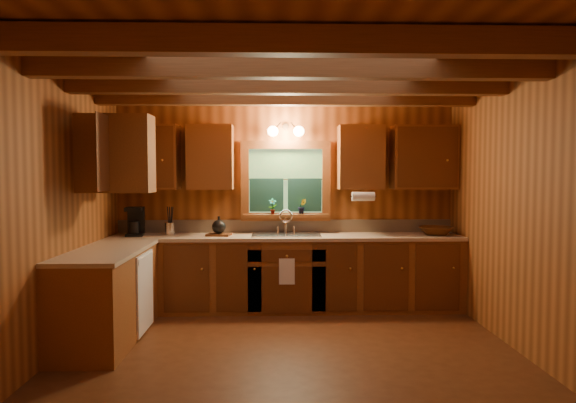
% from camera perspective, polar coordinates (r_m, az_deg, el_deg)
% --- Properties ---
extents(room, '(4.20, 4.20, 4.20)m').
position_cam_1_polar(room, '(4.52, 0.28, -1.18)').
color(room, '#522A13').
rests_on(room, ground).
extents(ceiling_beams, '(4.20, 2.54, 0.18)m').
position_cam_1_polar(ceiling_beams, '(4.59, 0.29, 13.80)').
color(ceiling_beams, brown).
rests_on(ceiling_beams, room).
extents(base_cabinets, '(4.20, 2.22, 0.86)m').
position_cam_1_polar(base_cabinets, '(5.93, -4.97, -8.67)').
color(base_cabinets, brown).
rests_on(base_cabinets, ground).
extents(countertop, '(4.20, 2.24, 0.04)m').
position_cam_1_polar(countertop, '(5.86, -4.85, -4.34)').
color(countertop, tan).
rests_on(countertop, base_cabinets).
extents(backsplash, '(4.20, 0.02, 0.16)m').
position_cam_1_polar(backsplash, '(6.43, -0.27, -2.77)').
color(backsplash, tan).
rests_on(backsplash, room).
extents(dishwasher_panel, '(0.02, 0.60, 0.80)m').
position_cam_1_polar(dishwasher_panel, '(5.49, -15.73, -9.73)').
color(dishwasher_panel, white).
rests_on(dishwasher_panel, base_cabinets).
extents(upper_cabinets, '(4.19, 1.77, 0.78)m').
position_cam_1_polar(upper_cabinets, '(5.95, -5.63, 5.04)').
color(upper_cabinets, brown).
rests_on(upper_cabinets, room).
extents(window, '(1.12, 0.08, 1.00)m').
position_cam_1_polar(window, '(6.38, -0.27, 2.12)').
color(window, brown).
rests_on(window, room).
extents(window_sill, '(1.06, 0.14, 0.04)m').
position_cam_1_polar(window_sill, '(6.35, -0.26, -1.57)').
color(window_sill, brown).
rests_on(window_sill, room).
extents(wall_sconce, '(0.45, 0.21, 0.17)m').
position_cam_1_polar(wall_sconce, '(6.28, -0.24, 7.91)').
color(wall_sconce, black).
rests_on(wall_sconce, room).
extents(paper_towel_roll, '(0.27, 0.11, 0.11)m').
position_cam_1_polar(paper_towel_roll, '(6.14, 8.43, 0.57)').
color(paper_towel_roll, white).
rests_on(paper_towel_roll, upper_cabinets).
extents(dish_towel, '(0.18, 0.01, 0.30)m').
position_cam_1_polar(dish_towel, '(5.88, -0.13, -7.85)').
color(dish_towel, white).
rests_on(dish_towel, base_cabinets).
extents(sink, '(0.82, 0.48, 0.43)m').
position_cam_1_polar(sink, '(6.16, -0.21, -4.19)').
color(sink, silver).
rests_on(sink, countertop).
extents(coffee_maker, '(0.19, 0.25, 0.34)m').
position_cam_1_polar(coffee_maker, '(6.35, -16.75, -2.17)').
color(coffee_maker, black).
rests_on(coffee_maker, countertop).
extents(utensil_crock, '(0.12, 0.12, 0.34)m').
position_cam_1_polar(utensil_crock, '(6.33, -13.12, -2.90)').
color(utensil_crock, silver).
rests_on(utensil_crock, countertop).
extents(cutting_board, '(0.30, 0.24, 0.02)m').
position_cam_1_polar(cutting_board, '(6.15, -7.76, -3.70)').
color(cutting_board, '#572B12').
rests_on(cutting_board, countertop).
extents(teakettle, '(0.16, 0.16, 0.21)m').
position_cam_1_polar(teakettle, '(6.14, -7.76, -2.82)').
color(teakettle, black).
rests_on(teakettle, cutting_board).
extents(wicker_basket, '(0.50, 0.50, 0.10)m').
position_cam_1_polar(wicker_basket, '(6.42, 16.24, -3.17)').
color(wicker_basket, '#48230C').
rests_on(wicker_basket, countertop).
extents(potted_plant_left, '(0.11, 0.08, 0.20)m').
position_cam_1_polar(potted_plant_left, '(6.31, -1.75, -0.53)').
color(potted_plant_left, '#572B12').
rests_on(potted_plant_left, window_sill).
extents(potted_plant_right, '(0.12, 0.10, 0.19)m').
position_cam_1_polar(potted_plant_right, '(6.34, 1.59, -0.54)').
color(potted_plant_right, '#572B12').
rests_on(potted_plant_right, window_sill).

